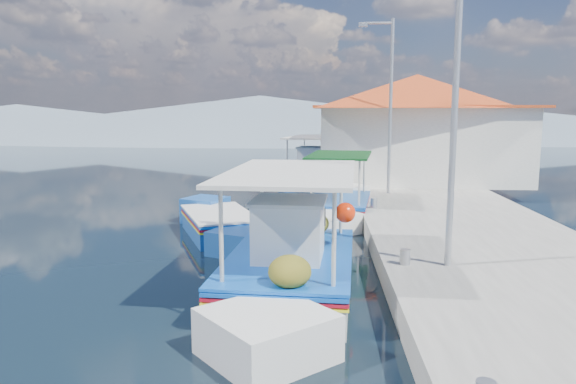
{
  "coord_description": "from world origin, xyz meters",
  "views": [
    {
      "loc": [
        2.17,
        -7.93,
        3.39
      ],
      "look_at": [
        1.35,
        5.78,
        1.3
      ],
      "focal_mm": 33.28,
      "sensor_mm": 36.0,
      "label": 1
    }
  ],
  "objects": [
    {
      "name": "ground",
      "position": [
        0.0,
        0.0,
        0.0
      ],
      "size": [
        160.0,
        160.0,
        0.0
      ],
      "primitive_type": "plane",
      "color": "black",
      "rests_on": "ground"
    },
    {
      "name": "quay",
      "position": [
        5.9,
        6.0,
        0.25
      ],
      "size": [
        5.0,
        44.0,
        0.5
      ],
      "primitive_type": "cube",
      "color": "#A29F98",
      "rests_on": "ground"
    },
    {
      "name": "bollards",
      "position": [
        3.8,
        5.25,
        0.65
      ],
      "size": [
        0.2,
        17.2,
        0.3
      ],
      "color": "#A5A8AD",
      "rests_on": "quay"
    },
    {
      "name": "main_caique",
      "position": [
        1.64,
        1.86,
        0.49
      ],
      "size": [
        2.58,
        7.77,
        2.56
      ],
      "rotation": [
        0.0,
        0.0,
        0.07
      ],
      "color": "white",
      "rests_on": "ground"
    },
    {
      "name": "caique_green_canopy",
      "position": [
        2.79,
        8.95,
        0.34
      ],
      "size": [
        2.31,
        6.03,
        2.27
      ],
      "rotation": [
        0.0,
        0.0,
        0.13
      ],
      "color": "white",
      "rests_on": "ground"
    },
    {
      "name": "caique_blue_hull",
      "position": [
        -0.53,
        6.26,
        0.26
      ],
      "size": [
        2.98,
        5.09,
        0.98
      ],
      "rotation": [
        0.0,
        0.0,
        -0.4
      ],
      "color": "#1A4F9E",
      "rests_on": "ground"
    },
    {
      "name": "caique_far",
      "position": [
        1.83,
        16.94,
        0.46
      ],
      "size": [
        2.99,
        6.9,
        2.47
      ],
      "rotation": [
        0.0,
        0.0,
        0.2
      ],
      "color": "#1A4F9E",
      "rests_on": "ground"
    },
    {
      "name": "harbor_building",
      "position": [
        6.2,
        15.0,
        2.78
      ],
      "size": [
        10.49,
        10.49,
        4.4
      ],
      "color": "silver",
      "rests_on": "quay"
    },
    {
      "name": "lamp_post_near",
      "position": [
        4.51,
        2.0,
        3.85
      ],
      "size": [
        1.21,
        0.14,
        6.0
      ],
      "color": "#A5A8AD",
      "rests_on": "quay"
    },
    {
      "name": "lamp_post_far",
      "position": [
        4.51,
        11.0,
        3.85
      ],
      "size": [
        1.21,
        0.14,
        6.0
      ],
      "color": "#A5A8AD",
      "rests_on": "quay"
    },
    {
      "name": "mountain_ridge",
      "position": [
        6.54,
        56.0,
        2.04
      ],
      "size": [
        171.4,
        96.0,
        5.5
      ],
      "color": "slate",
      "rests_on": "ground"
    }
  ]
}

